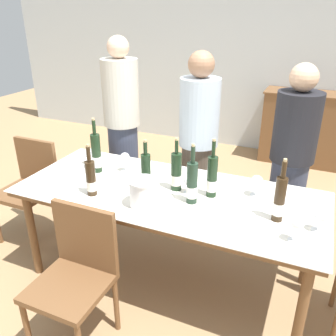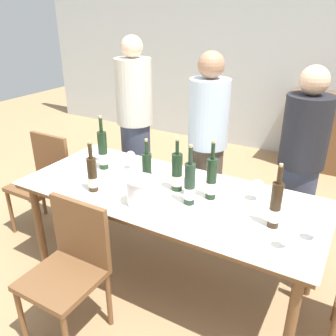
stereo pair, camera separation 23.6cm
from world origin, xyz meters
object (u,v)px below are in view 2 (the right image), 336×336
(wine_bottle_5, at_px, (190,185))
(wine_glass_3, at_px, (288,232))
(wine_bottle_2, at_px, (103,151))
(wine_glass_2, at_px, (189,182))
(dining_table, at_px, (168,200))
(wine_glass_4, at_px, (131,157))
(wine_bottle_6, at_px, (92,175))
(chair_left_end, at_px, (44,176))
(wine_glass_0, at_px, (258,186))
(chair_near_front, at_px, (71,262))
(wine_bottle_1, at_px, (211,180))
(ice_bucket, at_px, (141,190))
(wine_glass_1, at_px, (97,150))
(wine_bottle_4, at_px, (147,172))
(person_guest_right, at_px, (299,172))
(wine_glass_5, at_px, (316,226))
(person_host, at_px, (135,129))
(wine_bottle_3, at_px, (177,173))
(person_guest_left, at_px, (207,149))
(wine_bottle_0, at_px, (275,206))

(wine_bottle_5, distance_m, wine_glass_3, 0.68)
(wine_bottle_2, xyz_separation_m, wine_glass_2, (0.77, -0.05, -0.05))
(dining_table, bearing_deg, wine_glass_4, 157.32)
(wine_bottle_6, bearing_deg, chair_left_end, 160.32)
(wine_glass_0, xyz_separation_m, chair_near_front, (-0.85, -0.87, -0.34))
(wine_bottle_2, distance_m, wine_glass_2, 0.77)
(wine_glass_0, bearing_deg, chair_left_end, -176.74)
(wine_bottle_1, bearing_deg, dining_table, -166.80)
(wine_bottle_2, bearing_deg, wine_glass_2, -3.49)
(wine_glass_0, xyz_separation_m, wine_glass_3, (0.29, -0.43, 0.01))
(wine_glass_0, bearing_deg, wine_bottle_6, -157.23)
(wine_glass_4, distance_m, chair_near_front, 0.94)
(ice_bucket, distance_m, wine_glass_1, 0.82)
(wine_bottle_2, relative_size, wine_bottle_4, 1.17)
(wine_bottle_6, xyz_separation_m, wine_glass_3, (1.30, -0.00, -0.01))
(wine_bottle_1, xyz_separation_m, chair_left_end, (-1.63, 0.01, -0.37))
(wine_glass_1, xyz_separation_m, chair_near_front, (0.49, -0.87, -0.33))
(wine_glass_1, bearing_deg, wine_bottle_4, -18.37)
(dining_table, height_order, person_guest_right, person_guest_right)
(wine_bottle_5, bearing_deg, wine_glass_2, 117.80)
(wine_glass_5, bearing_deg, person_host, 154.05)
(wine_glass_1, bearing_deg, wine_glass_2, -8.97)
(wine_bottle_3, height_order, wine_bottle_6, wine_bottle_3)
(wine_bottle_2, bearing_deg, wine_glass_4, 25.29)
(wine_bottle_1, bearing_deg, person_guest_left, 116.02)
(wine_glass_2, relative_size, chair_left_end, 0.16)
(wine_bottle_6, relative_size, wine_glass_1, 2.72)
(wine_glass_4, bearing_deg, wine_glass_1, 178.89)
(wine_glass_3, relative_size, person_guest_right, 0.10)
(wine_bottle_3, bearing_deg, wine_glass_4, 165.45)
(wine_glass_5, xyz_separation_m, chair_near_front, (-1.25, -0.59, -0.33))
(wine_bottle_2, distance_m, wine_bottle_6, 0.37)
(wine_bottle_4, relative_size, wine_bottle_6, 1.00)
(wine_bottle_2, height_order, wine_glass_5, wine_bottle_2)
(ice_bucket, xyz_separation_m, wine_glass_4, (-0.37, 0.41, 0.01))
(wine_bottle_1, height_order, wine_glass_5, wine_bottle_1)
(person_guest_right, bearing_deg, wine_bottle_1, -124.48)
(chair_near_front, bearing_deg, wine_bottle_1, 52.31)
(wine_glass_5, bearing_deg, person_guest_left, 140.78)
(dining_table, height_order, wine_bottle_0, wine_bottle_0)
(wine_glass_1, height_order, chair_near_front, wine_glass_1)
(wine_glass_3, bearing_deg, ice_bucket, 178.91)
(wine_bottle_2, xyz_separation_m, chair_left_end, (-0.71, -0.01, -0.38))
(wine_bottle_5, bearing_deg, wine_bottle_0, 0.39)
(wine_glass_0, relative_size, person_guest_left, 0.09)
(wine_glass_0, height_order, wine_glass_1, wine_glass_0)
(chair_near_front, bearing_deg, wine_glass_5, 25.23)
(person_guest_left, bearing_deg, wine_bottle_3, -83.92)
(wine_bottle_2, height_order, chair_left_end, wine_bottle_2)
(dining_table, distance_m, wine_bottle_1, 0.36)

